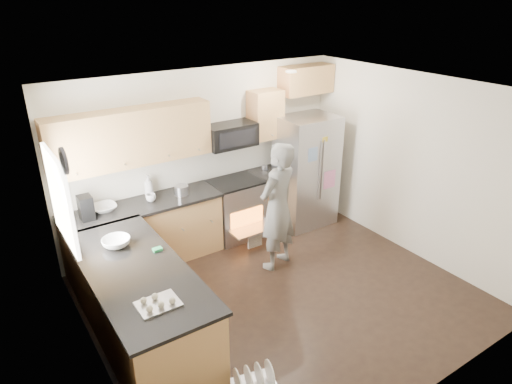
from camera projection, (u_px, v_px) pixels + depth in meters
ground at (282, 296)px, 5.84m from camera, size 4.50×4.50×0.00m
room_shell at (282, 174)px, 5.15m from camera, size 4.54×4.04×2.62m
back_cabinet_run at (177, 191)px, 6.47m from camera, size 4.45×0.64×2.50m
peninsula at (140, 304)px, 4.95m from camera, size 0.96×2.36×1.02m
stove_range at (235, 196)px, 7.02m from camera, size 0.76×0.97×1.79m
refrigerator at (306, 171)px, 7.35m from camera, size 0.90×0.72×1.80m
person at (277, 207)px, 6.14m from camera, size 0.76×0.62×1.81m
dish_rack at (254, 383)px, 4.44m from camera, size 0.53×0.46×0.28m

